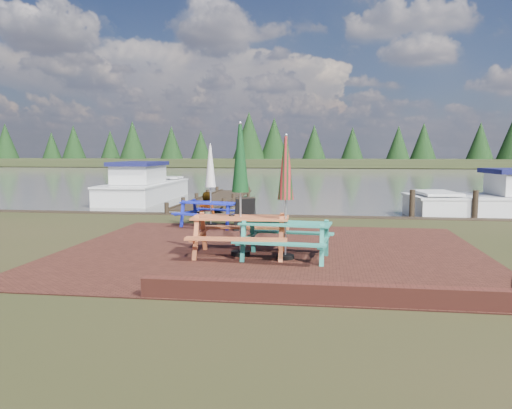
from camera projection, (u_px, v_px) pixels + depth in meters
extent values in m
plane|color=black|center=(265.00, 262.00, 9.78)|extent=(120.00, 120.00, 0.00)
cube|color=#351710|center=(271.00, 251.00, 10.77)|extent=(9.00, 7.50, 0.02)
cube|color=#4C1E16|center=(348.00, 295.00, 7.00)|extent=(6.00, 0.22, 0.30)
cube|color=#45433B|center=(314.00, 175.00, 46.21)|extent=(120.00, 60.00, 0.02)
cube|color=black|center=(319.00, 163.00, 74.71)|extent=(120.00, 10.00, 1.20)
cube|color=#28826F|center=(286.00, 223.00, 9.89)|extent=(1.84, 0.88, 0.04)
cube|color=#28826F|center=(279.00, 244.00, 9.27)|extent=(1.80, 0.43, 0.04)
cube|color=#28826F|center=(291.00, 232.00, 10.57)|extent=(1.80, 0.43, 0.04)
cube|color=#28826F|center=(248.00, 240.00, 10.12)|extent=(0.25, 1.54, 0.73)
cube|color=#28826F|center=(324.00, 243.00, 9.74)|extent=(0.25, 1.54, 0.73)
cylinder|color=black|center=(285.00, 257.00, 9.96)|extent=(0.36, 0.36, 0.10)
cylinder|color=#B2B2B7|center=(286.00, 198.00, 9.84)|extent=(0.04, 0.04, 2.47)
cone|color=#A4171F|center=(286.00, 168.00, 9.77)|extent=(0.32, 0.32, 1.24)
cube|color=#B1552D|center=(240.00, 218.00, 10.20)|extent=(2.00, 0.86, 0.04)
cube|color=#B1552D|center=(236.00, 239.00, 9.50)|extent=(1.97, 0.36, 0.04)
cube|color=#B1552D|center=(245.00, 227.00, 10.97)|extent=(1.97, 0.36, 0.04)
cube|color=#B1552D|center=(200.00, 236.00, 10.32)|extent=(0.17, 1.70, 0.81)
cube|color=#B1552D|center=(282.00, 238.00, 10.17)|extent=(0.17, 1.70, 0.81)
cylinder|color=black|center=(241.00, 254.00, 10.28)|extent=(0.39, 0.39, 0.11)
cylinder|color=#B2B2B7|center=(240.00, 191.00, 10.14)|extent=(0.04, 0.04, 2.72)
cone|color=black|center=(240.00, 158.00, 10.07)|extent=(0.35, 0.35, 1.36)
cube|color=#1620A8|center=(211.00, 203.00, 14.24)|extent=(1.81, 1.11, 0.04)
cube|color=#1620A8|center=(199.00, 215.00, 13.69)|extent=(1.69, 0.70, 0.04)
cube|color=#1620A8|center=(221.00, 210.00, 14.84)|extent=(1.69, 0.70, 0.04)
cube|color=#1620A8|center=(189.00, 214.00, 14.58)|extent=(0.49, 1.43, 0.70)
cube|color=#1620A8|center=(234.00, 216.00, 13.97)|extent=(0.49, 1.43, 0.70)
cylinder|color=black|center=(211.00, 225.00, 14.31)|extent=(0.34, 0.34, 0.09)
cylinder|color=#B2B2B7|center=(211.00, 186.00, 14.19)|extent=(0.03, 0.03, 2.35)
cone|color=beige|center=(210.00, 166.00, 14.13)|extent=(0.30, 0.30, 1.18)
cube|color=black|center=(244.00, 215.00, 13.38)|extent=(0.59, 0.48, 0.90)
cube|color=black|center=(246.00, 214.00, 13.69)|extent=(0.59, 0.48, 0.90)
cube|color=black|center=(245.00, 198.00, 13.49)|extent=(0.50, 0.32, 0.03)
cube|color=black|center=(218.00, 199.00, 21.58)|extent=(1.60, 9.00, 0.06)
cube|color=black|center=(201.00, 197.00, 21.68)|extent=(0.08, 9.00, 0.08)
cube|color=black|center=(235.00, 198.00, 21.47)|extent=(0.08, 9.00, 0.08)
cylinder|color=black|center=(167.00, 217.00, 17.29)|extent=(0.16, 0.16, 1.00)
cylinder|color=black|center=(212.00, 218.00, 17.06)|extent=(0.16, 0.16, 1.00)
cube|color=beige|center=(145.00, 194.00, 24.04)|extent=(2.59, 7.05, 1.00)
cube|color=beige|center=(145.00, 183.00, 23.99)|extent=(2.64, 7.19, 0.08)
cube|color=beige|center=(139.00, 174.00, 23.11)|extent=(1.80, 2.98, 0.85)
cube|color=#11123E|center=(139.00, 164.00, 23.06)|extent=(2.01, 3.40, 0.18)
cube|color=beige|center=(162.00, 178.00, 26.59)|extent=(2.07, 1.31, 0.10)
cube|color=beige|center=(511.00, 210.00, 17.56)|extent=(7.20, 3.26, 0.93)
cube|color=beige|center=(511.00, 196.00, 17.51)|extent=(7.34, 3.33, 0.07)
cube|color=beige|center=(436.00, 193.00, 17.54)|extent=(1.50, 2.19, 0.09)
imported|color=gray|center=(207.00, 192.00, 16.04)|extent=(0.71, 0.54, 1.73)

